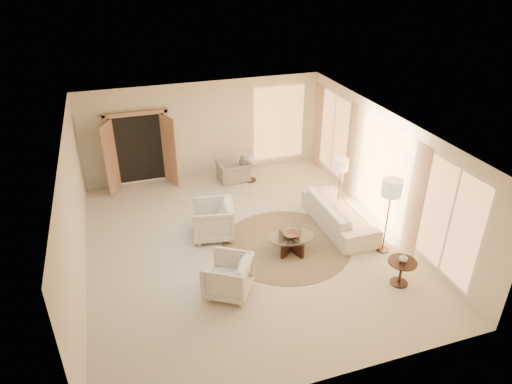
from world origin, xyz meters
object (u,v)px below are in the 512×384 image
object	(u,v)px
accent_chair	(234,168)
end_table	(401,268)
floor_lamp_near	(341,167)
sofa	(339,214)
floor_lamp_far	(391,191)
armchair_right	(228,275)
armchair_left	(213,219)
end_vase	(403,258)
side_table	(250,170)
bowl	(291,234)
coffee_table	(291,242)
side_vase	(250,159)

from	to	relation	value
accent_chair	end_table	world-z (taller)	accent_chair
accent_chair	floor_lamp_near	distance (m)	3.38
sofa	floor_lamp_far	bearing A→B (deg)	-157.80
armchair_right	armchair_left	bearing A→B (deg)	-153.28
armchair_left	end_vase	xyz separation A→B (m)	(3.20, -2.89, 0.16)
side_table	bowl	world-z (taller)	side_table
side_table	floor_lamp_far	size ratio (longest dim) A/B	0.32
armchair_left	coffee_table	distance (m)	1.92
armchair_left	side_vase	bearing A→B (deg)	156.51
armchair_right	floor_lamp_far	size ratio (longest dim) A/B	0.49
floor_lamp_near	side_vase	distance (m)	2.94
armchair_right	side_vase	distance (m)	4.98
end_table	side_table	world-z (taller)	side_table
bowl	floor_lamp_near	bearing A→B (deg)	35.28
armchair_left	floor_lamp_far	distance (m)	4.07
armchair_left	side_vase	world-z (taller)	armchair_left
end_vase	end_table	bearing A→B (deg)	90.00
accent_chair	floor_lamp_far	bearing A→B (deg)	114.34
floor_lamp_far	accent_chair	bearing A→B (deg)	116.87
armchair_left	end_vase	world-z (taller)	armchair_left
floor_lamp_far	end_vase	bearing A→B (deg)	-105.47
armchair_right	accent_chair	xyz separation A→B (m)	(1.46, 4.74, -0.04)
sofa	end_table	xyz separation A→B (m)	(0.19, -2.34, 0.02)
sofa	bowl	world-z (taller)	sofa
armchair_right	floor_lamp_near	distance (m)	4.26
side_vase	sofa	bearing A→B (deg)	-66.95
floor_lamp_far	end_table	bearing A→B (deg)	-105.47
side_table	bowl	size ratio (longest dim) A/B	1.63
armchair_left	sofa	bearing A→B (deg)	90.18
armchair_right	coffee_table	distance (m)	1.96
end_table	floor_lamp_near	xyz separation A→B (m)	(0.15, 3.05, 0.87)
sofa	end_vase	world-z (taller)	end_vase
armchair_left	floor_lamp_far	world-z (taller)	floor_lamp_far
armchair_left	floor_lamp_near	world-z (taller)	floor_lamp_near
armchair_right	coffee_table	bearing A→B (deg)	150.29
end_table	end_vase	bearing A→B (deg)	-90.00
sofa	bowl	size ratio (longest dim) A/B	6.86
armchair_left	armchair_right	bearing A→B (deg)	5.19
accent_chair	coffee_table	distance (m)	3.83
armchair_left	floor_lamp_far	size ratio (longest dim) A/B	0.54
bowl	accent_chair	bearing A→B (deg)	93.86
armchair_right	end_table	xyz separation A→B (m)	(3.39, -0.83, -0.06)
coffee_table	side_table	bearing A→B (deg)	87.13
floor_lamp_near	side_vase	xyz separation A→B (m)	(-1.65, 2.38, -0.55)
coffee_table	end_table	bearing A→B (deg)	-46.15
armchair_right	accent_chair	size ratio (longest dim) A/B	0.96
side_table	end_table	bearing A→B (deg)	-74.57
side_vase	end_table	bearing A→B (deg)	-74.57
armchair_left	side_vase	xyz separation A→B (m)	(1.71, 2.53, 0.22)
side_table	end_vase	xyz separation A→B (m)	(1.50, -5.42, 0.29)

